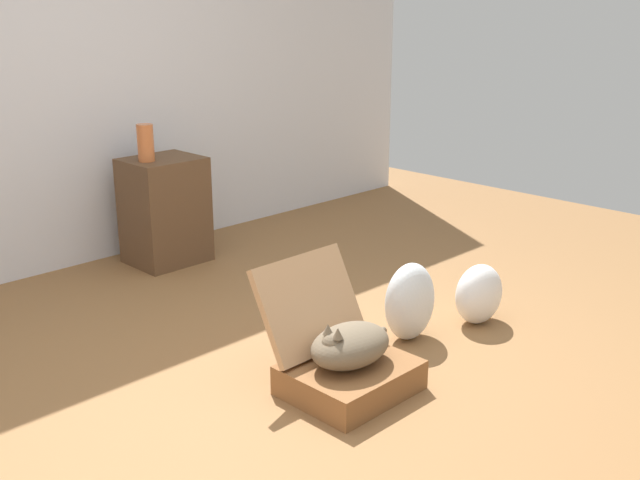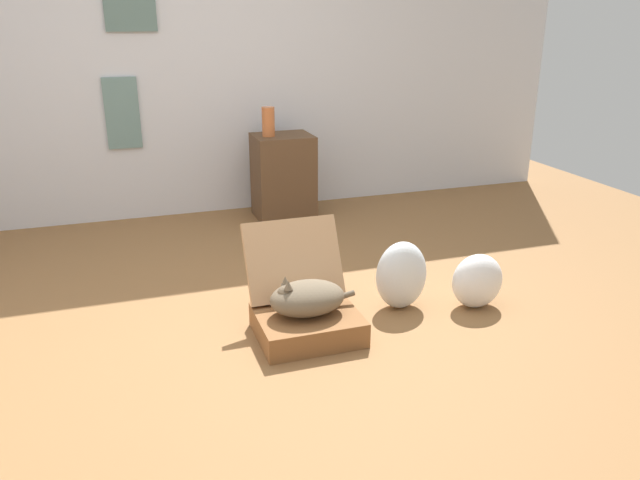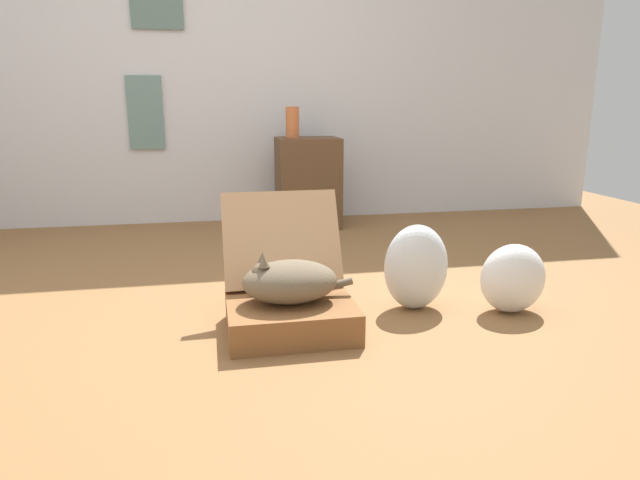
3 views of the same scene
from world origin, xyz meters
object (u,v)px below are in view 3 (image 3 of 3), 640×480
(cat, at_px, (289,281))
(side_table, at_px, (308,183))
(suitcase_base, at_px, (291,316))
(plastic_bag_white, at_px, (416,267))
(vase_tall, at_px, (292,122))
(plastic_bag_clear, at_px, (513,278))

(cat, relative_size, side_table, 0.69)
(suitcase_base, height_order, cat, cat)
(suitcase_base, bearing_deg, cat, 175.51)
(plastic_bag_white, height_order, side_table, side_table)
(suitcase_base, height_order, vase_tall, vase_tall)
(plastic_bag_white, height_order, plastic_bag_clear, plastic_bag_white)
(cat, distance_m, plastic_bag_white, 0.64)
(plastic_bag_clear, bearing_deg, cat, -178.38)
(suitcase_base, distance_m, plastic_bag_clear, 1.04)
(cat, bearing_deg, plastic_bag_clear, 1.62)
(side_table, distance_m, vase_tall, 0.47)
(side_table, bearing_deg, plastic_bag_white, -84.65)
(suitcase_base, xyz_separation_m, cat, (-0.01, 0.00, 0.16))
(side_table, xyz_separation_m, vase_tall, (-0.12, -0.01, 0.46))
(plastic_bag_white, bearing_deg, suitcase_base, -165.26)
(plastic_bag_white, bearing_deg, plastic_bag_clear, -17.40)
(plastic_bag_white, bearing_deg, side_table, 95.35)
(suitcase_base, height_order, side_table, side_table)
(suitcase_base, relative_size, side_table, 0.77)
(cat, height_order, plastic_bag_clear, cat)
(suitcase_base, bearing_deg, plastic_bag_clear, 1.65)
(suitcase_base, relative_size, plastic_bag_clear, 1.64)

